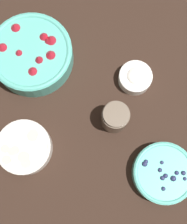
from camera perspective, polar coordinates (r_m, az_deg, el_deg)
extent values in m
plane|color=black|center=(0.94, 0.58, 1.17)|extent=(4.00, 4.00, 0.00)
cylinder|color=#56B7A8|center=(0.97, -11.13, 10.14)|extent=(0.25, 0.25, 0.07)
torus|color=#56B7A8|center=(0.95, -11.48, 10.81)|extent=(0.25, 0.25, 0.02)
cylinder|color=#B21928|center=(0.96, -11.36, 10.58)|extent=(0.20, 0.20, 0.02)
cone|color=#B21928|center=(0.98, -14.16, 14.92)|extent=(0.04, 0.04, 0.02)
cone|color=#B21928|center=(0.96, -16.44, 11.43)|extent=(0.04, 0.04, 0.02)
cone|color=#B21928|center=(0.94, -7.85, 13.08)|extent=(0.04, 0.04, 0.03)
cone|color=#B21928|center=(0.94, -13.59, 10.61)|extent=(0.04, 0.04, 0.02)
cone|color=#B21928|center=(0.92, -7.91, 10.45)|extent=(0.04, 0.04, 0.03)
cone|color=#B21928|center=(0.91, -11.14, 7.42)|extent=(0.04, 0.04, 0.02)
cone|color=#B21928|center=(0.95, -9.16, 13.62)|extent=(0.04, 0.04, 0.02)
cone|color=#B21928|center=(0.92, -10.03, 9.59)|extent=(0.04, 0.04, 0.03)
cone|color=#B21928|center=(0.94, -8.38, 12.90)|extent=(0.03, 0.03, 0.02)
cylinder|color=#56B7A8|center=(0.92, 12.58, -10.83)|extent=(0.17, 0.17, 0.05)
torus|color=#56B7A8|center=(0.90, 12.85, -10.80)|extent=(0.17, 0.17, 0.01)
cylinder|color=navy|center=(0.90, 12.75, -10.81)|extent=(0.14, 0.14, 0.01)
sphere|color=navy|center=(0.89, 12.38, -9.01)|extent=(0.01, 0.01, 0.01)
sphere|color=navy|center=(0.91, 16.11, -10.68)|extent=(0.01, 0.01, 0.01)
sphere|color=navy|center=(0.89, 9.59, -8.94)|extent=(0.01, 0.01, 0.01)
sphere|color=navy|center=(0.89, 12.66, -13.53)|extent=(0.01, 0.01, 0.01)
sphere|color=navy|center=(0.90, 14.98, -10.71)|extent=(0.01, 0.01, 0.01)
sphere|color=navy|center=(0.90, 14.41, -11.70)|extent=(0.02, 0.02, 0.02)
sphere|color=navy|center=(0.89, 13.05, -11.31)|extent=(0.01, 0.01, 0.01)
sphere|color=navy|center=(0.91, 16.35, -11.64)|extent=(0.01, 0.01, 0.01)
sphere|color=navy|center=(0.89, 12.51, -11.71)|extent=(0.01, 0.01, 0.01)
sphere|color=navy|center=(0.88, 9.35, -9.36)|extent=(0.02, 0.02, 0.02)
sphere|color=navy|center=(0.89, 12.07, -10.35)|extent=(0.01, 0.01, 0.01)
cylinder|color=white|center=(0.92, -12.49, -6.36)|extent=(0.16, 0.16, 0.05)
torus|color=white|center=(0.90, -12.78, -6.22)|extent=(0.16, 0.16, 0.01)
cylinder|color=beige|center=(0.91, -12.68, -6.27)|extent=(0.12, 0.12, 0.01)
cylinder|color=beige|center=(0.90, -14.13, -6.77)|extent=(0.02, 0.02, 0.00)
cylinder|color=beige|center=(0.90, -14.63, -7.03)|extent=(0.02, 0.02, 0.00)
cylinder|color=beige|center=(0.89, -12.24, -9.12)|extent=(0.03, 0.03, 0.00)
cylinder|color=beige|center=(0.91, -15.85, -6.49)|extent=(0.02, 0.02, 0.00)
cylinder|color=beige|center=(0.89, -11.07, -4.30)|extent=(0.03, 0.03, 0.01)
cylinder|color=beige|center=(0.90, -15.60, -8.40)|extent=(0.03, 0.03, 0.01)
cylinder|color=beige|center=(0.89, -12.62, -8.04)|extent=(0.03, 0.03, 0.01)
cylinder|color=beige|center=(0.89, -10.91, -3.98)|extent=(0.03, 0.03, 0.00)
cylinder|color=white|center=(0.95, 7.60, 6.18)|extent=(0.10, 0.10, 0.04)
torus|color=white|center=(0.94, 7.74, 6.52)|extent=(0.10, 0.10, 0.01)
cylinder|color=white|center=(0.94, 7.69, 6.41)|extent=(0.08, 0.08, 0.01)
ellipsoid|color=white|center=(0.94, 7.74, 6.52)|extent=(0.06, 0.06, 0.02)
cylinder|color=brown|center=(0.89, 3.94, -1.05)|extent=(0.08, 0.08, 0.09)
cylinder|color=#472819|center=(0.90, 3.91, -1.13)|extent=(0.06, 0.06, 0.07)
cylinder|color=brown|center=(0.84, 4.16, -0.40)|extent=(0.07, 0.07, 0.01)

